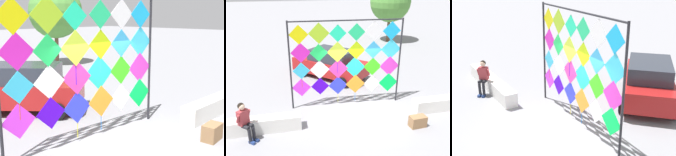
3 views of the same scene
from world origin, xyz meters
The scene contains 7 objects.
ground centered at (0.00, 0.00, 0.00)m, with size 120.00×120.00×0.00m, color gray.
plaza_ledge_left centered at (-4.51, -0.48, 0.28)m, with size 4.36×0.49×0.55m, color silver.
kite_display_rack centered at (-0.20, 0.88, 2.14)m, with size 4.68×0.35×3.72m.
seated_vendor centered at (-4.19, -0.90, 0.81)m, with size 0.68×0.67×1.40m.
parked_car centered at (-0.25, 4.29, 0.81)m, with size 4.10×4.19×1.59m.
cardboard_box_large centered at (1.93, -1.44, 0.22)m, with size 0.61×0.35×0.43m, color olive.
tree_palm_like centered at (6.38, 11.65, 3.37)m, with size 3.41×3.41×5.12m.
Camera 2 is at (-2.73, -8.45, 5.13)m, focal length 39.23 mm.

